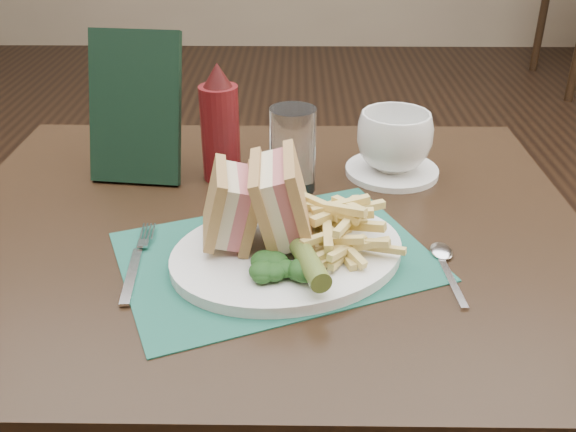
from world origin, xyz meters
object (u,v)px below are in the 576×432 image
object	(u,v)px
plate	(288,253)
sandwich_half_a	(215,206)
table_main	(268,414)
placemat	(275,256)
check_presenter	(135,108)
ketchup_bottle	(220,122)
sandwich_half_b	(265,200)
drinking_glass	(293,150)
saucer	(392,171)
coffee_cup	(394,141)

from	to	relation	value
plate	sandwich_half_a	distance (m)	0.11
sandwich_half_a	table_main	bearing A→B (deg)	48.41
placemat	check_presenter	bearing A→B (deg)	132.00
sandwich_half_a	ketchup_bottle	world-z (taller)	ketchup_bottle
sandwich_half_a	sandwich_half_b	size ratio (longest dim) A/B	0.85
plate	drinking_glass	bearing A→B (deg)	65.08
plate	check_presenter	world-z (taller)	check_presenter
drinking_glass	ketchup_bottle	xyz separation A→B (m)	(-0.11, 0.04, 0.03)
placemat	check_presenter	world-z (taller)	check_presenter
ketchup_bottle	check_presenter	size ratio (longest dim) A/B	0.80
plate	drinking_glass	xyz separation A→B (m)	(0.00, 0.20, 0.06)
table_main	ketchup_bottle	bearing A→B (deg)	116.76
plate	drinking_glass	world-z (taller)	drinking_glass
sandwich_half_b	check_presenter	size ratio (longest dim) A/B	0.50
saucer	sandwich_half_b	bearing A→B (deg)	-128.94
table_main	saucer	xyz separation A→B (m)	(0.20, 0.16, 0.38)
plate	saucer	distance (m)	0.31
table_main	coffee_cup	bearing A→B (deg)	38.67
drinking_glass	ketchup_bottle	world-z (taller)	ketchup_bottle
table_main	sandwich_half_b	bearing A→B (deg)	-84.76
sandwich_half_a	ketchup_bottle	xyz separation A→B (m)	(-0.02, 0.23, 0.03)
table_main	coffee_cup	size ratio (longest dim) A/B	7.55
plate	sandwich_half_b	world-z (taller)	sandwich_half_b
plate	sandwich_half_a	xyz separation A→B (m)	(-0.09, 0.02, 0.06)
saucer	coffee_cup	bearing A→B (deg)	0.00
placemat	plate	size ratio (longest dim) A/B	1.27
plate	check_presenter	distance (m)	0.36
placemat	coffee_cup	xyz separation A→B (m)	(0.18, 0.25, 0.06)
drinking_glass	check_presenter	distance (m)	0.25
coffee_cup	drinking_glass	bearing A→B (deg)	-160.14
sandwich_half_b	saucer	distance (m)	0.32
saucer	drinking_glass	distance (m)	0.18
saucer	coffee_cup	size ratio (longest dim) A/B	1.26
sandwich_half_a	saucer	distance (m)	0.36
placemat	sandwich_half_b	world-z (taller)	sandwich_half_b
sandwich_half_a	ketchup_bottle	size ratio (longest dim) A/B	0.53
table_main	ketchup_bottle	size ratio (longest dim) A/B	4.84
plate	check_presenter	bearing A→B (deg)	109.73
sandwich_half_b	check_presenter	bearing A→B (deg)	130.38
saucer	drinking_glass	xyz separation A→B (m)	(-0.16, -0.06, 0.06)
saucer	check_presenter	size ratio (longest dim) A/B	0.64
sandwich_half_b	plate	bearing A→B (deg)	-38.93
sandwich_half_b	table_main	bearing A→B (deg)	93.40
placemat	ketchup_bottle	world-z (taller)	ketchup_bottle
sandwich_half_b	ketchup_bottle	xyz separation A→B (m)	(-0.08, 0.22, 0.02)
placemat	saucer	bearing A→B (deg)	54.43
saucer	ketchup_bottle	distance (m)	0.29
sandwich_half_a	check_presenter	size ratio (longest dim) A/B	0.43
table_main	sandwich_half_a	size ratio (longest dim) A/B	9.07
check_presenter	plate	bearing A→B (deg)	-40.00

